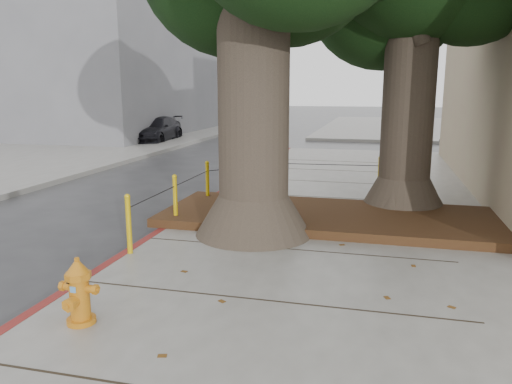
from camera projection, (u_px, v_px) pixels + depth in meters
The scene contains 10 objects.
ground at pixel (223, 307), 6.19m from camera, with size 140.00×140.00×0.00m, color #28282B.
sidewalk_far at pixel (447, 128), 33.22m from camera, with size 16.00×20.00×0.15m, color slate.
curb_red at pixel (160, 234), 9.03m from camera, with size 0.14×26.00×0.16m, color maroon.
planter_bed at pixel (329, 217), 9.63m from camera, with size 6.40×2.60×0.16m, color black.
building_far_grey at pixel (94, 30), 29.44m from camera, with size 12.00×16.00×12.00m, color slate.
building_far_white at pixel (199, 40), 51.44m from camera, with size 12.00×18.00×15.00m, color silver.
bollard_ring at pixel (247, 186), 10.42m from camera, with size 3.79×5.39×0.95m.
fire_hydrant at pixel (79, 292), 5.38m from camera, with size 0.39×0.34×0.75m.
car_silver at pixel (487, 136), 21.37m from camera, with size 1.51×3.75×1.28m, color #939297.
car_dark at pixel (155, 130), 24.79m from camera, with size 1.77×4.35×1.26m, color black.
Camera 1 is at (1.81, -5.49, 2.67)m, focal length 35.00 mm.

